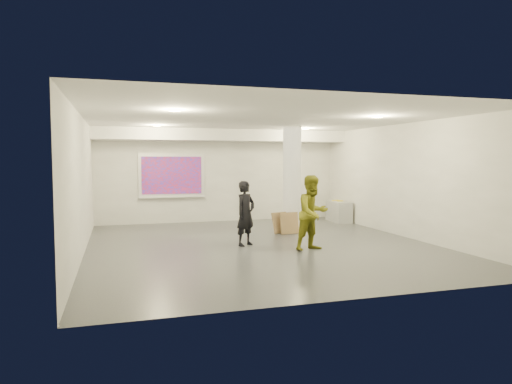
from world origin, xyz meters
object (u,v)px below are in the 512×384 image
object	(u,v)px
woman	(246,213)
man	(313,213)
column	(292,179)
projection_screen	(172,176)
credenza	(339,211)

from	to	relation	value
woman	man	bearing A→B (deg)	-70.03
column	projection_screen	world-z (taller)	column
projection_screen	man	distance (m)	6.00
credenza	man	size ratio (longest dim) A/B	0.68
projection_screen	credenza	distance (m)	5.59
woman	credenza	bearing A→B (deg)	5.21
column	credenza	distance (m)	2.87
man	projection_screen	bearing A→B (deg)	98.20
projection_screen	man	bearing A→B (deg)	-64.90
projection_screen	woman	bearing A→B (deg)	-74.34
projection_screen	credenza	xyz separation A→B (m)	(5.32, -1.25, -1.19)
projection_screen	man	world-z (taller)	projection_screen
projection_screen	woman	distance (m)	4.64
column	woman	xyz separation A→B (m)	(-1.87, -1.75, -0.73)
credenza	man	distance (m)	5.03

